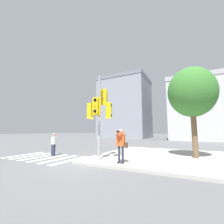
% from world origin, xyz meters
% --- Properties ---
extents(ground_plane, '(160.00, 160.00, 0.00)m').
position_xyz_m(ground_plane, '(0.00, 0.00, 0.00)').
color(ground_plane, '#5B5B5E').
extents(sidewalk_corner, '(8.00, 8.00, 0.14)m').
position_xyz_m(sidewalk_corner, '(3.50, 3.50, 0.07)').
color(sidewalk_corner, '#ADA89E').
rests_on(sidewalk_corner, ground_plane).
extents(crosswalk_stripes, '(4.68, 2.98, 0.01)m').
position_xyz_m(crosswalk_stripes, '(-3.36, 0.10, 0.00)').
color(crosswalk_stripes, silver).
rests_on(crosswalk_stripes, ground_plane).
extents(traffic_signal_pole, '(1.45, 1.46, 4.83)m').
position_xyz_m(traffic_signal_pole, '(0.49, 0.57, 2.85)').
color(traffic_signal_pole, '#939399').
rests_on(traffic_signal_pole, sidewalk_corner).
extents(person_photographer, '(0.58, 0.54, 1.65)m').
position_xyz_m(person_photographer, '(1.99, 0.22, 1.12)').
color(person_photographer, black).
rests_on(person_photographer, sidewalk_corner).
extents(pedestrian_distant, '(0.34, 0.20, 1.56)m').
position_xyz_m(pedestrian_distant, '(-3.47, 0.86, 0.82)').
color(pedestrian_distant, '#282D42').
rests_on(pedestrian_distant, ground_plane).
extents(street_tree, '(2.79, 2.79, 5.48)m').
position_xyz_m(street_tree, '(5.31, 3.49, 4.05)').
color(street_tree, brown).
rests_on(street_tree, sidewalk_corner).
extents(fire_hydrant, '(0.20, 0.26, 0.68)m').
position_xyz_m(fire_hydrant, '(0.88, 2.48, 0.47)').
color(fire_hydrant, '#99999E').
rests_on(fire_hydrant, sidewalk_corner).
extents(building_left, '(11.60, 9.81, 14.92)m').
position_xyz_m(building_left, '(-9.26, 28.14, 7.48)').
color(building_left, gray).
rests_on(building_left, ground_plane).
extents(building_right, '(12.46, 11.21, 11.37)m').
position_xyz_m(building_right, '(7.75, 26.54, 5.70)').
color(building_right, '#BCBCC1').
rests_on(building_right, ground_plane).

